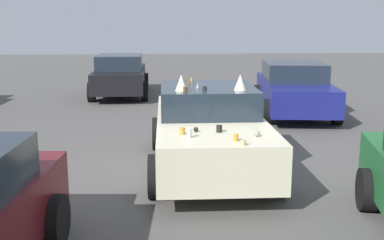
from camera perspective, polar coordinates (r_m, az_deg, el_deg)
The scene contains 4 objects.
ground_plane at distance 8.59m, azimuth 2.01°, elevation -5.85°, with size 60.00×60.00×0.00m, color #514F4C.
art_car_decorated at distance 8.44m, azimuth 2.02°, elevation -1.02°, with size 4.46×2.14×1.72m.
parked_sedan_near_right at distance 16.99m, azimuth -8.61°, elevation 5.35°, with size 4.17×1.96×1.44m.
parked_sedan_far_left at distance 13.74m, azimuth 12.12°, elevation 3.77°, with size 4.48×2.41×1.46m.
Camera 1 is at (-8.13, 0.95, 2.61)m, focal length 44.46 mm.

